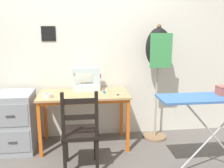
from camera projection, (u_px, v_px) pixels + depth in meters
ground_plane at (85, 155)px, 3.11m from camera, size 14.00×14.00×0.00m
wall_back at (82, 48)px, 3.46m from camera, size 10.00×0.06×2.55m
sewing_table at (84, 100)px, 3.24m from camera, size 1.16×0.59×0.72m
sewing_machine at (88, 80)px, 3.34m from camera, size 0.37×0.16×0.34m
fabric_bowl at (47, 95)px, 3.04m from camera, size 0.13×0.13×0.05m
scissors at (120, 94)px, 3.17m from camera, size 0.13×0.12×0.01m
thread_spool_near_machine at (104, 92)px, 3.21m from camera, size 0.04×0.04×0.04m
thread_spool_mid_table at (107, 90)px, 3.34m from camera, size 0.04×0.04×0.04m
wooden_chair at (80, 133)px, 2.71m from camera, size 0.40×0.38×0.93m
filing_cabinet at (17, 121)px, 3.20m from camera, size 0.44×0.53×0.76m
dress_form at (158, 55)px, 3.34m from camera, size 0.34×0.32×1.60m
ironing_board at (217, 100)px, 2.62m from camera, size 1.24×0.36×0.86m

